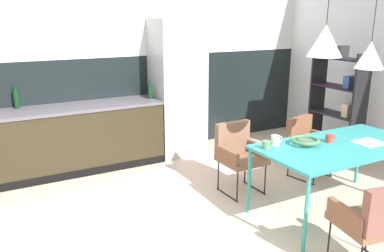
{
  "coord_description": "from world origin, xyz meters",
  "views": [
    {
      "loc": [
        -1.77,
        -2.71,
        2.01
      ],
      "look_at": [
        0.13,
        0.83,
        0.89
      ],
      "focal_mm": 36.7,
      "sensor_mm": 36.0,
      "label": 1
    }
  ],
  "objects": [
    {
      "name": "dining_table",
      "position": [
        1.37,
        -0.08,
        0.71
      ],
      "size": [
        1.74,
        0.9,
        0.75
      ],
      "color": "teal",
      "rests_on": "ground"
    },
    {
      "name": "pendant_lamp_over_table_far",
      "position": [
        1.72,
        -0.03,
        1.64
      ],
      "size": [
        0.29,
        0.29,
        1.37
      ],
      "color": "black"
    },
    {
      "name": "mug_wide_latte",
      "position": [
        0.77,
        0.22,
        0.8
      ],
      "size": [
        0.13,
        0.09,
        0.1
      ],
      "color": "white",
      "rests_on": "dining_table"
    },
    {
      "name": "armchair_head_of_table",
      "position": [
        0.77,
        0.87,
        0.51
      ],
      "size": [
        0.5,
        0.48,
        0.81
      ],
      "rotation": [
        0.0,
        0.0,
        3.17
      ],
      "color": "brown",
      "rests_on": "ground"
    },
    {
      "name": "mug_dark_espresso",
      "position": [
        0.62,
        0.18,
        0.79
      ],
      "size": [
        0.12,
        0.08,
        0.08
      ],
      "color": "#5B8456",
      "rests_on": "dining_table"
    },
    {
      "name": "armchair_corner_seat",
      "position": [
        0.8,
        -0.97,
        0.51
      ],
      "size": [
        0.56,
        0.55,
        0.81
      ],
      "rotation": [
        0.0,
        0.0,
        -0.19
      ],
      "color": "brown",
      "rests_on": "ground"
    },
    {
      "name": "open_book",
      "position": [
        1.67,
        -0.18,
        0.76
      ],
      "size": [
        0.28,
        0.24,
        0.02
      ],
      "color": "white",
      "rests_on": "dining_table"
    },
    {
      "name": "bottle_spice_small",
      "position": [
        -1.42,
        2.65,
        1.01
      ],
      "size": [
        0.07,
        0.07,
        0.3
      ],
      "color": "#0F3319",
      "rests_on": "kitchen_counter"
    },
    {
      "name": "fruit_bowl",
      "position": [
        1.05,
        0.09,
        0.79
      ],
      "size": [
        0.3,
        0.3,
        0.07
      ],
      "color": "#4C704C",
      "rests_on": "dining_table"
    },
    {
      "name": "open_shelf_unit",
      "position": [
        2.68,
        1.13,
        0.83
      ],
      "size": [
        0.3,
        0.8,
        1.63
      ],
      "rotation": [
        0.0,
        0.0,
        -1.57
      ],
      "color": "black",
      "rests_on": "ground"
    },
    {
      "name": "back_wall_splashback_dark",
      "position": [
        0.0,
        2.8,
        0.73
      ],
      "size": [
        6.62,
        0.12,
        1.46
      ],
      "primitive_type": "cube",
      "color": "black",
      "rests_on": "ground"
    },
    {
      "name": "kitchen_counter",
      "position": [
        -1.39,
        2.44,
        0.44
      ],
      "size": [
        3.58,
        0.63,
        0.88
      ],
      "color": "#2C2617",
      "rests_on": "ground"
    },
    {
      "name": "mug_tall_blue",
      "position": [
        1.33,
        0.04,
        0.79
      ],
      "size": [
        0.12,
        0.08,
        0.08
      ],
      "color": "#B23D33",
      "rests_on": "dining_table"
    },
    {
      "name": "pendant_lamp_over_table_near",
      "position": [
        1.02,
        -0.08,
        1.8
      ],
      "size": [
        0.32,
        0.32,
        1.21
      ],
      "color": "black"
    },
    {
      "name": "refrigerator_column",
      "position": [
        0.76,
        2.44,
        1.0
      ],
      "size": [
        0.71,
        0.6,
        1.99
      ],
      "primitive_type": "cube",
      "color": "#ADAFB2",
      "rests_on": "ground"
    },
    {
      "name": "back_wall_panel_upper",
      "position": [
        0.0,
        2.8,
        2.19
      ],
      "size": [
        6.62,
        0.12,
        1.46
      ],
      "primitive_type": "cube",
      "color": "silver",
      "rests_on": "back_wall_splashback_dark"
    },
    {
      "name": "armchair_far_side",
      "position": [
        1.81,
        0.83,
        0.48
      ],
      "size": [
        0.57,
        0.56,
        0.77
      ],
      "rotation": [
        0.0,
        0.0,
        3.36
      ],
      "color": "brown",
      "rests_on": "ground"
    },
    {
      "name": "bottle_vinegar_dark",
      "position": [
        0.31,
        2.43,
        0.98
      ],
      "size": [
        0.06,
        0.06,
        0.26
      ],
      "color": "#0F3319",
      "rests_on": "kitchen_counter"
    },
    {
      "name": "ground_plane",
      "position": [
        0.0,
        0.0,
        0.0
      ],
      "size": [
        8.61,
        8.61,
        0.0
      ],
      "primitive_type": "plane",
      "color": "beige"
    }
  ]
}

